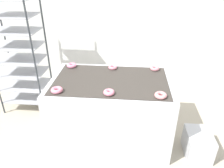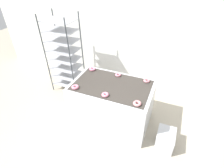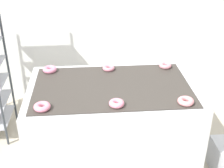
% 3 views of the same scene
% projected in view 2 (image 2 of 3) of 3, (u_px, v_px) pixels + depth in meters
% --- Properties ---
extents(ground_plane, '(14.00, 14.00, 0.00)m').
position_uv_depth(ground_plane, '(97.00, 146.00, 3.13)').
color(ground_plane, '#B2A893').
extents(wall_back, '(8.00, 0.05, 2.80)m').
position_uv_depth(wall_back, '(135.00, 32.00, 3.92)').
color(wall_back, white).
rests_on(wall_back, ground_plane).
extents(fryer_machine, '(1.49, 0.95, 0.87)m').
position_uv_depth(fryer_machine, '(112.00, 103.00, 3.42)').
color(fryer_machine, silver).
rests_on(fryer_machine, ground_plane).
extents(baking_rack_cart, '(0.68, 0.52, 1.86)m').
position_uv_depth(baking_rack_cart, '(64.00, 54.00, 4.03)').
color(baking_rack_cart, '#33383D').
rests_on(baking_rack_cart, ground_plane).
extents(glaze_bin, '(0.30, 0.39, 0.31)m').
position_uv_depth(glaze_bin, '(165.00, 139.00, 3.06)').
color(glaze_bin, silver).
rests_on(glaze_bin, ground_plane).
extents(donut_near_left, '(0.13, 0.13, 0.05)m').
position_uv_depth(donut_near_left, '(75.00, 87.00, 3.07)').
color(donut_near_left, pink).
rests_on(donut_near_left, fryer_machine).
extents(donut_near_center, '(0.12, 0.12, 0.05)m').
position_uv_depth(donut_near_center, '(105.00, 95.00, 2.90)').
color(donut_near_center, pink).
rests_on(donut_near_center, fryer_machine).
extents(donut_near_right, '(0.13, 0.13, 0.04)m').
position_uv_depth(donut_near_right, '(137.00, 103.00, 2.73)').
color(donut_near_right, '#DC878A').
rests_on(donut_near_right, fryer_machine).
extents(donut_far_left, '(0.13, 0.13, 0.05)m').
position_uv_depth(donut_far_left, '(92.00, 69.00, 3.58)').
color(donut_far_left, pink).
rests_on(donut_far_left, fryer_machine).
extents(donut_far_center, '(0.12, 0.12, 0.04)m').
position_uv_depth(donut_far_center, '(118.00, 75.00, 3.41)').
color(donut_far_center, '#D27D8D').
rests_on(donut_far_center, fryer_machine).
extents(donut_far_right, '(0.12, 0.12, 0.04)m').
position_uv_depth(donut_far_right, '(147.00, 81.00, 3.24)').
color(donut_far_right, '#CE7F89').
rests_on(donut_far_right, fryer_machine).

